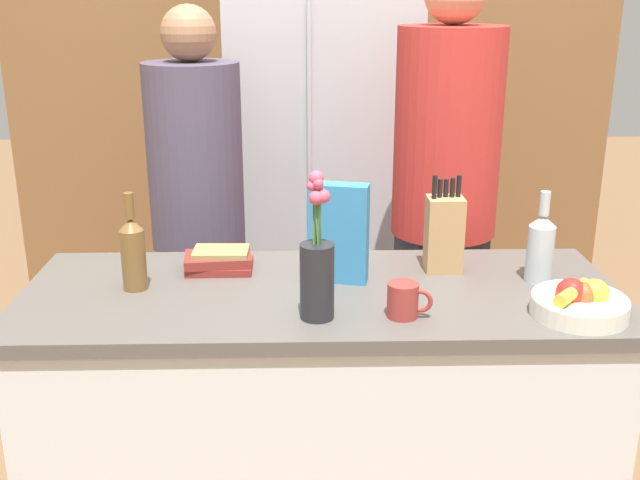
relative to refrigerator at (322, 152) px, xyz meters
name	(u,v)px	position (x,y,z in m)	size (l,w,h in m)	color
kitchen_island	(321,426)	(-0.04, -1.32, -0.56)	(1.69, 0.66, 0.89)	silver
back_wall_wood	(311,77)	(-0.04, 0.36, 0.29)	(2.89, 0.12, 2.60)	brown
refrigerator	(322,152)	(0.00, 0.00, 0.00)	(0.79, 0.62, 2.02)	#B7B7BC
fruit_bowl	(580,302)	(0.62, -1.52, -0.08)	(0.25, 0.25, 0.10)	silver
knife_block	(444,233)	(0.33, -1.18, 0.00)	(0.11, 0.09, 0.30)	tan
flower_vase	(317,270)	(-0.06, -1.51, 0.01)	(0.09, 0.09, 0.39)	#232328
cereal_box	(339,233)	(0.01, -1.25, 0.03)	(0.18, 0.10, 0.29)	teal
coffee_mug	(404,300)	(0.17, -1.51, -0.07)	(0.12, 0.08, 0.09)	#99332D
book_stack	(219,260)	(-0.34, -1.16, -0.09)	(0.21, 0.15, 0.07)	maroon
bottle_oil	(541,246)	(0.59, -1.27, -0.01)	(0.08, 0.08, 0.27)	#B2BCC1
bottle_vinegar	(133,252)	(-0.56, -1.30, -0.01)	(0.07, 0.07, 0.28)	brown
person_at_sink	(198,210)	(-0.47, -0.63, -0.08)	(0.34, 0.34, 1.65)	#383842
person_in_blue	(444,193)	(0.42, -0.71, 0.00)	(0.37, 0.37, 1.79)	#383842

